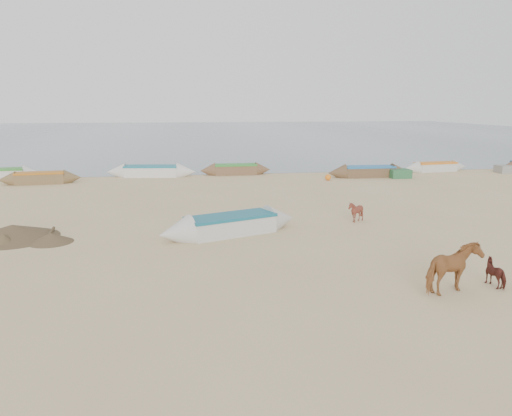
{
  "coord_description": "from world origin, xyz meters",
  "views": [
    {
      "loc": [
        -3.12,
        -16.87,
        5.38
      ],
      "look_at": [
        0.0,
        4.0,
        1.0
      ],
      "focal_mm": 35.0,
      "sensor_mm": 36.0,
      "label": 1
    }
  ],
  "objects_px": {
    "near_canoe": "(231,225)",
    "calf_front": "(356,212)",
    "cow_adult": "(453,269)",
    "calf_right": "(498,273)"
  },
  "relations": [
    {
      "from": "near_canoe",
      "to": "calf_front",
      "type": "bearing_deg",
      "value": -8.91
    },
    {
      "from": "cow_adult",
      "to": "near_canoe",
      "type": "distance_m",
      "value": 9.56
    },
    {
      "from": "calf_right",
      "to": "near_canoe",
      "type": "relative_size",
      "value": 0.13
    },
    {
      "from": "calf_right",
      "to": "calf_front",
      "type": "bearing_deg",
      "value": -22.95
    },
    {
      "from": "cow_adult",
      "to": "near_canoe",
      "type": "bearing_deg",
      "value": 13.64
    },
    {
      "from": "cow_adult",
      "to": "calf_front",
      "type": "height_order",
      "value": "cow_adult"
    },
    {
      "from": "calf_front",
      "to": "near_canoe",
      "type": "height_order",
      "value": "calf_front"
    },
    {
      "from": "calf_front",
      "to": "calf_right",
      "type": "distance_m",
      "value": 8.79
    },
    {
      "from": "calf_front",
      "to": "calf_right",
      "type": "xyz_separation_m",
      "value": [
        1.37,
        -8.68,
        -0.09
      ]
    },
    {
      "from": "cow_adult",
      "to": "calf_right",
      "type": "xyz_separation_m",
      "value": [
        1.69,
        0.37,
        -0.34
      ]
    }
  ]
}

